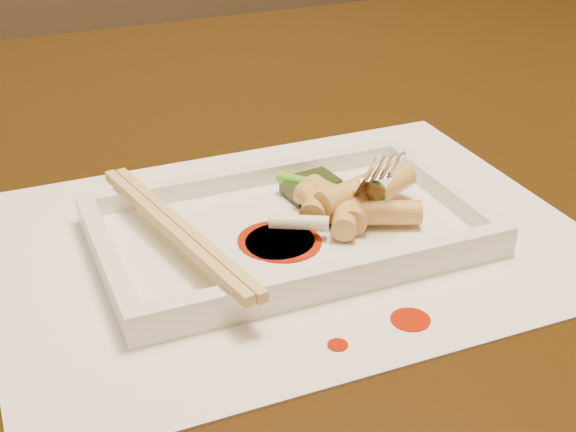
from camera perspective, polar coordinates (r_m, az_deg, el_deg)
name	(u,v)px	position (r m, az deg, el deg)	size (l,w,h in m)	color
table	(283,260)	(0.72, -0.35, -3.18)	(1.40, 0.90, 0.75)	black
placemat	(288,240)	(0.56, 0.00, -1.69)	(0.40, 0.30, 0.00)	white
sauce_splatter_a	(410,320)	(0.48, 8.70, -7.29)	(0.02, 0.02, 0.00)	#9F1B04
sauce_splatter_b	(338,345)	(0.46, 3.55, -9.14)	(0.01, 0.01, 0.00)	#9F1B04
plate_base	(288,234)	(0.55, 0.00, -1.27)	(0.26, 0.16, 0.01)	white
plate_rim_far	(250,176)	(0.61, -2.70, 2.86)	(0.26, 0.01, 0.01)	white
plate_rim_near	(335,274)	(0.49, 3.36, -4.17)	(0.26, 0.01, 0.01)	white
plate_rim_left	(107,257)	(0.52, -12.75, -2.85)	(0.01, 0.14, 0.01)	white
plate_rim_right	(443,188)	(0.60, 10.98, 1.96)	(0.01, 0.14, 0.01)	white
veg_piece	(311,186)	(0.59, 1.63, 2.15)	(0.04, 0.03, 0.01)	black
scallion_white	(299,222)	(0.53, 0.78, -0.44)	(0.01, 0.01, 0.04)	#EAEACC
scallion_green	(331,189)	(0.58, 3.09, 1.93)	(0.01, 0.01, 0.09)	#3DA21A
chopstick_a	(170,230)	(0.52, -8.36, -0.96)	(0.01, 0.19, 0.01)	tan
chopstick_b	(182,227)	(0.52, -7.52, -0.80)	(0.01, 0.19, 0.01)	tan
fork	(371,104)	(0.56, 5.94, 7.90)	(0.09, 0.10, 0.14)	silver
sauce_blob_0	(283,242)	(0.53, -0.32, -1.89)	(0.05, 0.05, 0.00)	#9F1B04
sauce_blob_1	(276,240)	(0.54, -0.85, -1.74)	(0.05, 0.05, 0.00)	#9F1B04
rice_cake_0	(345,213)	(0.55, 4.10, 0.20)	(0.02, 0.02, 0.05)	tan
rice_cake_1	(359,207)	(0.56, 5.07, 0.61)	(0.02, 0.02, 0.05)	tan
rice_cake_2	(346,195)	(0.56, 4.17, 1.48)	(0.02, 0.02, 0.05)	tan
rice_cake_3	(319,203)	(0.56, 2.25, 0.97)	(0.02, 0.02, 0.04)	tan
rice_cake_4	(328,198)	(0.57, 2.88, 1.27)	(0.02, 0.02, 0.04)	tan
rice_cake_5	(387,186)	(0.58, 7.03, 2.12)	(0.02, 0.02, 0.05)	tan
rice_cake_6	(390,213)	(0.55, 7.24, 0.23)	(0.02, 0.02, 0.04)	tan
rice_cake_7	(318,204)	(0.56, 2.14, 0.89)	(0.02, 0.02, 0.04)	tan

